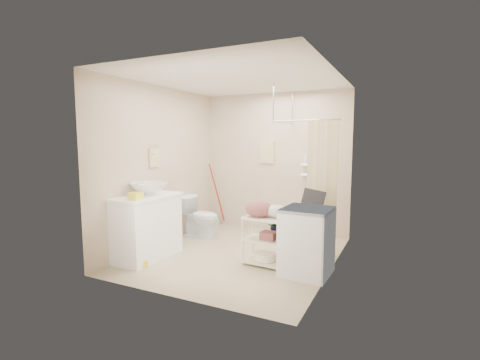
% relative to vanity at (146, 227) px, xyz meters
% --- Properties ---
extents(floor, '(3.20, 3.20, 0.00)m').
position_rel_vanity_xyz_m(floor, '(1.16, 0.69, -0.46)').
color(floor, '#BCB08D').
rests_on(floor, ground).
extents(ceiling, '(2.80, 3.20, 0.04)m').
position_rel_vanity_xyz_m(ceiling, '(1.16, 0.69, 2.14)').
color(ceiling, silver).
rests_on(ceiling, ground).
extents(wall_back, '(2.80, 0.04, 2.60)m').
position_rel_vanity_xyz_m(wall_back, '(1.16, 2.29, 0.84)').
color(wall_back, beige).
rests_on(wall_back, ground).
extents(wall_front, '(2.80, 0.04, 2.60)m').
position_rel_vanity_xyz_m(wall_front, '(1.16, -0.91, 0.84)').
color(wall_front, beige).
rests_on(wall_front, ground).
extents(wall_left, '(0.04, 3.20, 2.60)m').
position_rel_vanity_xyz_m(wall_left, '(-0.24, 0.69, 0.84)').
color(wall_left, beige).
rests_on(wall_left, ground).
extents(wall_right, '(0.04, 3.20, 2.60)m').
position_rel_vanity_xyz_m(wall_right, '(2.56, 0.69, 0.84)').
color(wall_right, beige).
rests_on(wall_right, ground).
extents(vanity, '(0.62, 1.07, 0.93)m').
position_rel_vanity_xyz_m(vanity, '(0.00, 0.00, 0.00)').
color(vanity, white).
rests_on(vanity, ground).
extents(sink, '(0.63, 0.63, 0.18)m').
position_rel_vanity_xyz_m(sink, '(0.02, 0.06, 0.56)').
color(sink, silver).
rests_on(sink, vanity).
extents(counter_basket, '(0.19, 0.16, 0.10)m').
position_rel_vanity_xyz_m(counter_basket, '(0.13, -0.34, 0.51)').
color(counter_basket, yellow).
rests_on(counter_basket, vanity).
extents(floor_basket, '(0.31, 0.28, 0.14)m').
position_rel_vanity_xyz_m(floor_basket, '(0.19, -0.35, -0.40)').
color(floor_basket, yellow).
rests_on(floor_basket, ground).
extents(toilet, '(0.75, 0.47, 0.73)m').
position_rel_vanity_xyz_m(toilet, '(0.12, 1.30, -0.10)').
color(toilet, white).
rests_on(toilet, ground).
extents(mop, '(0.14, 0.14, 1.25)m').
position_rel_vanity_xyz_m(mop, '(-0.06, 2.18, 0.16)').
color(mop, '#AB1614').
rests_on(mop, ground).
extents(potted_plant_a, '(0.21, 0.20, 0.33)m').
position_rel_vanity_xyz_m(potted_plant_a, '(1.19, 2.12, -0.30)').
color(potted_plant_a, '#985531').
rests_on(potted_plant_a, ground).
extents(potted_plant_b, '(0.24, 0.23, 0.35)m').
position_rel_vanity_xyz_m(potted_plant_b, '(1.26, 2.07, -0.29)').
color(potted_plant_b, brown).
rests_on(potted_plant_b, ground).
extents(hanging_towel, '(0.28, 0.03, 0.42)m').
position_rel_vanity_xyz_m(hanging_towel, '(1.01, 2.27, 1.04)').
color(hanging_towel, beige).
rests_on(hanging_towel, wall_back).
extents(towel_ring, '(0.04, 0.22, 0.34)m').
position_rel_vanity_xyz_m(towel_ring, '(-0.22, 0.49, 1.01)').
color(towel_ring, '#DBD087').
rests_on(towel_ring, wall_left).
extents(tp_holder, '(0.08, 0.12, 0.14)m').
position_rel_vanity_xyz_m(tp_holder, '(-0.20, 0.74, 0.26)').
color(tp_holder, white).
rests_on(tp_holder, wall_left).
extents(shower, '(1.10, 1.10, 2.10)m').
position_rel_vanity_xyz_m(shower, '(2.01, 1.74, 0.59)').
color(shower, silver).
rests_on(shower, ground).
extents(shampoo_bottle_a, '(0.09, 0.09, 0.21)m').
position_rel_vanity_xyz_m(shampoo_bottle_a, '(1.79, 2.19, 0.96)').
color(shampoo_bottle_a, silver).
rests_on(shampoo_bottle_a, shower).
extents(shampoo_bottle_b, '(0.08, 0.09, 0.16)m').
position_rel_vanity_xyz_m(shampoo_bottle_b, '(1.87, 2.23, 0.94)').
color(shampoo_bottle_b, '#496CAE').
rests_on(shampoo_bottle_b, shower).
extents(washing_machine, '(0.62, 0.64, 0.87)m').
position_rel_vanity_xyz_m(washing_machine, '(2.30, 0.39, -0.03)').
color(washing_machine, silver).
rests_on(washing_machine, ground).
extents(laundry_rack, '(0.61, 0.39, 0.81)m').
position_rel_vanity_xyz_m(laundry_rack, '(1.70, 0.46, -0.06)').
color(laundry_rack, beige).
rests_on(laundry_rack, ground).
extents(ironing_board, '(0.31, 0.11, 1.09)m').
position_rel_vanity_xyz_m(ironing_board, '(2.20, 0.72, 0.08)').
color(ironing_board, black).
rests_on(ironing_board, ground).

